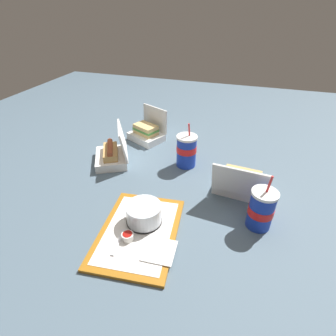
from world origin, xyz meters
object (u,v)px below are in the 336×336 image
object	(u,v)px
clamshell_sandwich_center	(240,183)
clamshell_hotdog_back	(113,154)
cake_container	(144,214)
ketchup_cup	(128,236)
plastic_fork	(119,242)
soda_cup_left	(186,150)
clamshell_sandwich_front	(147,132)
soda_cup_right	(261,209)
food_tray	(139,232)

from	to	relation	value
clamshell_sandwich_center	clamshell_hotdog_back	size ratio (longest dim) A/B	0.92
cake_container	ketchup_cup	size ratio (longest dim) A/B	3.19
plastic_fork	soda_cup_left	bearing A→B (deg)	-14.14
clamshell_sandwich_front	clamshell_hotdog_back	size ratio (longest dim) A/B	0.93
ketchup_cup	soda_cup_left	xyz separation A→B (m)	(0.52, -0.06, 0.05)
plastic_fork	soda_cup_left	size ratio (longest dim) A/B	0.51
soda_cup_left	soda_cup_right	distance (m)	0.46
ketchup_cup	food_tray	bearing A→B (deg)	-22.15
cake_container	ketchup_cup	world-z (taller)	cake_container
clamshell_hotdog_back	clamshell_sandwich_center	bearing A→B (deg)	-95.46
soda_cup_left	clamshell_sandwich_front	bearing A→B (deg)	54.79
cake_container	clamshell_sandwich_center	xyz separation A→B (m)	(0.29, -0.31, -0.00)
ketchup_cup	soda_cup_right	size ratio (longest dim) A/B	0.19
food_tray	soda_cup_left	bearing A→B (deg)	-5.56
ketchup_cup	plastic_fork	size ratio (longest dim) A/B	0.36
food_tray	ketchup_cup	distance (m)	0.05
food_tray	clamshell_sandwich_front	size ratio (longest dim) A/B	1.75
food_tray	ketchup_cup	world-z (taller)	ketchup_cup
food_tray	clamshell_hotdog_back	bearing A→B (deg)	37.46
clamshell_hotdog_back	plastic_fork	bearing A→B (deg)	-150.56
plastic_fork	clamshell_hotdog_back	size ratio (longest dim) A/B	0.45
cake_container	ketchup_cup	xyz separation A→B (m)	(-0.09, 0.02, -0.02)
clamshell_hotdog_back	food_tray	bearing A→B (deg)	-142.54
clamshell_sandwich_center	soda_cup_left	distance (m)	0.30
ketchup_cup	clamshell_hotdog_back	world-z (taller)	clamshell_hotdog_back
food_tray	cake_container	distance (m)	0.06
food_tray	soda_cup_left	size ratio (longest dim) A/B	1.84
cake_container	plastic_fork	world-z (taller)	cake_container
food_tray	clamshell_sandwich_center	bearing A→B (deg)	-42.67
ketchup_cup	plastic_fork	distance (m)	0.03
ketchup_cup	soda_cup_right	distance (m)	0.46
cake_container	soda_cup_left	world-z (taller)	soda_cup_left
ketchup_cup	soda_cup_left	distance (m)	0.53
clamshell_hotdog_back	soda_cup_left	bearing A→B (deg)	-77.25
clamshell_sandwich_center	soda_cup_left	world-z (taller)	soda_cup_left
clamshell_sandwich_front	soda_cup_right	bearing A→B (deg)	-129.26
clamshell_hotdog_back	soda_cup_right	world-z (taller)	soda_cup_right
clamshell_hotdog_back	soda_cup_right	bearing A→B (deg)	-108.54
clamshell_sandwich_center	clamshell_hotdog_back	world-z (taller)	clamshell_hotdog_back
ketchup_cup	clamshell_sandwich_center	xyz separation A→B (m)	(0.38, -0.33, 0.02)
ketchup_cup	clamshell_sandwich_center	world-z (taller)	clamshell_sandwich_center
plastic_fork	food_tray	bearing A→B (deg)	-36.33
soda_cup_right	clamshell_sandwich_center	bearing A→B (deg)	24.36
food_tray	plastic_fork	world-z (taller)	plastic_fork
food_tray	soda_cup_left	distance (m)	0.48
ketchup_cup	clamshell_sandwich_center	distance (m)	0.51
food_tray	clamshell_sandwich_center	xyz separation A→B (m)	(0.34, -0.31, 0.04)
clamshell_sandwich_front	clamshell_hotdog_back	xyz separation A→B (m)	(-0.27, 0.07, -0.00)
soda_cup_right	plastic_fork	bearing A→B (deg)	118.26
plastic_fork	clamshell_sandwich_center	xyz separation A→B (m)	(0.40, -0.35, 0.03)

